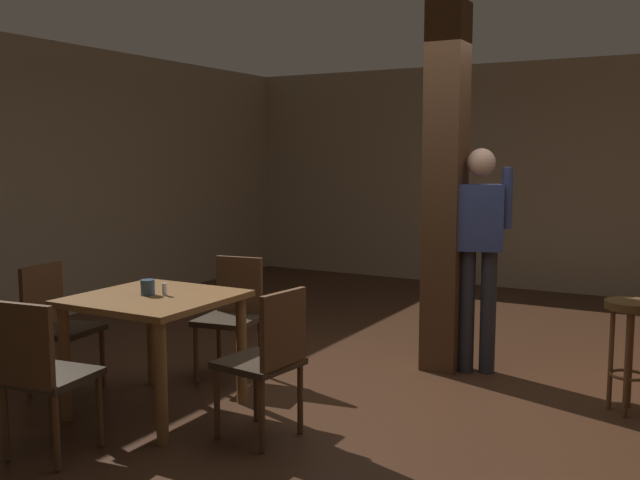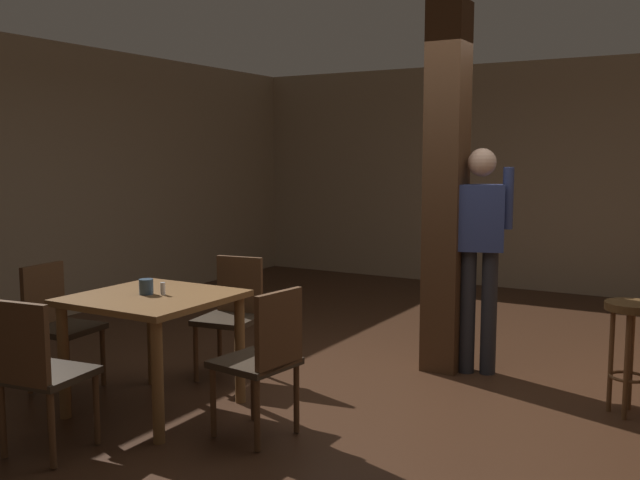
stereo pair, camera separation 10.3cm
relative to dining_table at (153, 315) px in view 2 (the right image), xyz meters
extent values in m
plane|color=#382114|center=(1.23, 1.03, -0.64)|extent=(10.80, 10.80, 0.00)
cube|color=gray|center=(1.23, 5.53, 0.76)|extent=(8.00, 0.10, 2.80)
cube|color=gray|center=(-2.77, 1.03, 0.76)|extent=(0.10, 9.00, 2.80)
cube|color=#422816|center=(1.32, 1.80, 0.76)|extent=(0.28, 0.28, 2.80)
cube|color=brown|center=(0.00, 0.00, 0.11)|extent=(0.93, 0.93, 0.04)
cylinder|color=brown|center=(0.40, 0.40, -0.27)|extent=(0.07, 0.07, 0.73)
cylinder|color=brown|center=(-0.40, 0.40, -0.27)|extent=(0.07, 0.07, 0.73)
cylinder|color=brown|center=(0.40, -0.40, -0.27)|extent=(0.07, 0.07, 0.73)
cylinder|color=brown|center=(-0.40, -0.40, -0.27)|extent=(0.07, 0.07, 0.73)
cube|color=#2D2319|center=(-0.04, -0.80, -0.19)|extent=(0.47, 0.47, 0.04)
cube|color=#4C301C|center=(-0.01, -0.99, 0.04)|extent=(0.38, 0.08, 0.45)
cylinder|color=#4C301C|center=(-0.23, -0.65, -0.41)|extent=(0.04, 0.04, 0.43)
cylinder|color=#4C301C|center=(0.11, -0.60, -0.41)|extent=(0.04, 0.04, 0.43)
cylinder|color=#4C301C|center=(-0.19, -1.00, -0.41)|extent=(0.04, 0.04, 0.43)
cylinder|color=#4C301C|center=(0.16, -0.95, -0.41)|extent=(0.04, 0.04, 0.43)
cube|color=#2D2319|center=(0.82, -0.03, -0.19)|extent=(0.47, 0.47, 0.04)
cube|color=#4C301C|center=(1.01, -0.05, 0.04)|extent=(0.08, 0.38, 0.45)
cylinder|color=#4C301C|center=(0.63, -0.18, -0.41)|extent=(0.04, 0.04, 0.43)
cylinder|color=#4C301C|center=(0.67, 0.17, -0.41)|extent=(0.04, 0.04, 0.43)
cylinder|color=#4C301C|center=(0.97, -0.22, -0.41)|extent=(0.04, 0.04, 0.43)
cylinder|color=#4C301C|center=(1.02, 0.12, -0.41)|extent=(0.04, 0.04, 0.43)
cube|color=#2D2319|center=(0.01, 0.77, -0.19)|extent=(0.48, 0.48, 0.04)
cube|color=#4C301C|center=(-0.02, 0.96, 0.04)|extent=(0.38, 0.09, 0.45)
cylinder|color=#4C301C|center=(0.21, 0.62, -0.41)|extent=(0.04, 0.04, 0.43)
cylinder|color=#4C301C|center=(-0.14, 0.57, -0.41)|extent=(0.04, 0.04, 0.43)
cylinder|color=#4C301C|center=(0.16, 0.97, -0.41)|extent=(0.04, 0.04, 0.43)
cylinder|color=#4C301C|center=(-0.19, 0.92, -0.41)|extent=(0.04, 0.04, 0.43)
cube|color=#2D2319|center=(-0.81, -0.03, -0.19)|extent=(0.46, 0.46, 0.04)
cube|color=#4C301C|center=(-1.00, -0.05, 0.04)|extent=(0.08, 0.38, 0.45)
cylinder|color=#4C301C|center=(-0.66, 0.16, -0.41)|extent=(0.04, 0.04, 0.43)
cylinder|color=#4C301C|center=(-0.62, -0.18, -0.41)|extent=(0.04, 0.04, 0.43)
cylinder|color=#4C301C|center=(-1.00, 0.13, -0.41)|extent=(0.04, 0.04, 0.43)
cylinder|color=#4C301C|center=(-0.97, -0.22, -0.41)|extent=(0.04, 0.04, 0.43)
cylinder|color=#33475B|center=(-0.05, -0.01, 0.18)|extent=(0.09, 0.09, 0.10)
cylinder|color=silver|center=(0.06, 0.03, 0.17)|extent=(0.03, 0.03, 0.08)
cube|color=navy|center=(1.58, 1.85, 0.56)|extent=(0.38, 0.29, 0.50)
sphere|color=tan|center=(1.58, 1.85, 0.98)|extent=(0.26, 0.26, 0.21)
cylinder|color=#232328|center=(1.66, 1.87, -0.16)|extent=(0.15, 0.15, 0.95)
cylinder|color=#232328|center=(1.50, 1.82, -0.16)|extent=(0.15, 0.15, 0.95)
cylinder|color=navy|center=(1.76, 1.90, 0.71)|extent=(0.10, 0.10, 0.46)
cylinder|color=navy|center=(1.40, 1.79, 0.71)|extent=(0.10, 0.10, 0.46)
cylinder|color=#4C3319|center=(2.70, 1.47, 0.07)|extent=(0.33, 0.33, 0.05)
torus|color=brown|center=(2.70, 1.47, -0.39)|extent=(0.24, 0.24, 0.02)
cylinder|color=brown|center=(2.70, 1.58, -0.30)|extent=(0.03, 0.03, 0.69)
cylinder|color=brown|center=(2.70, 1.36, -0.30)|extent=(0.03, 0.03, 0.69)
cylinder|color=brown|center=(2.59, 1.47, -0.30)|extent=(0.03, 0.03, 0.69)
camera|label=1|loc=(3.12, -3.42, 1.03)|focal=40.00mm
camera|label=2|loc=(3.21, -3.37, 1.03)|focal=40.00mm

